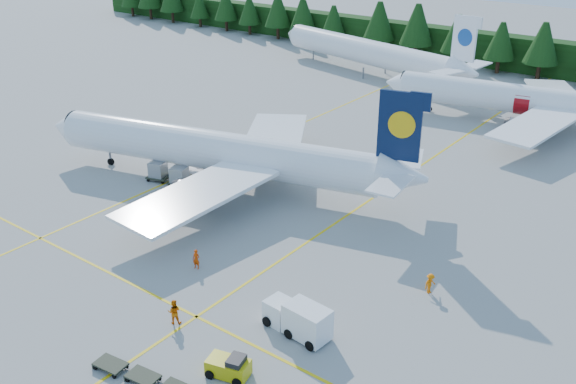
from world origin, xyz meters
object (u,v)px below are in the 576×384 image
Objects in this scene: airstairs at (194,168)px; baggage_tug at (229,366)px; airliner_navy at (208,150)px; airliner_red at (519,99)px; service_truck at (297,317)px.

baggage_tug is at bearing -27.41° from airstairs.
airliner_navy is at bearing 4.81° from airstairs.
airliner_navy is at bearing -125.95° from airliner_red.
baggage_tug is (-0.77, -6.39, -0.51)m from service_truck.
airliner_navy is 13.78× the size of baggage_tug.
service_truck is (23.38, -15.57, -2.52)m from airliner_navy.
airliner_navy is at bearing 151.13° from service_truck.
airliner_navy is 28.20m from service_truck.
airstairs reaches higher than service_truck.
airliner_navy is 1.07× the size of airliner_red.
airliner_red is at bearing 49.08° from airliner_navy.
baggage_tug is (2.79, -61.82, -2.73)m from airliner_red.
airliner_navy is 7.04× the size of airstairs.
service_truck is 6.46m from baggage_tug.
airstairs is at bearing 156.29° from airliner_navy.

